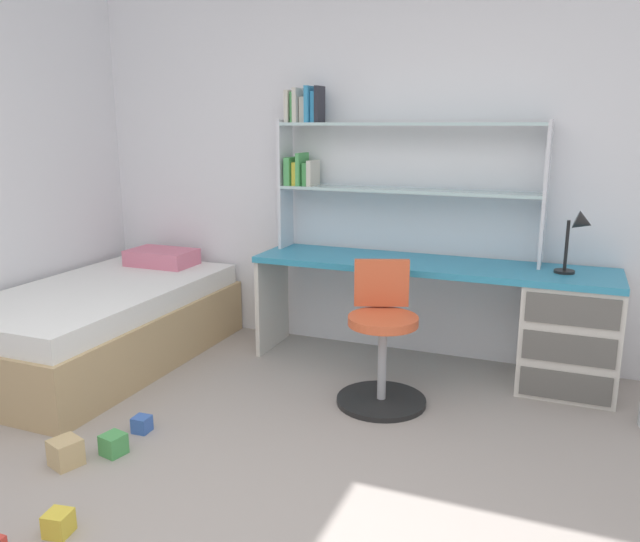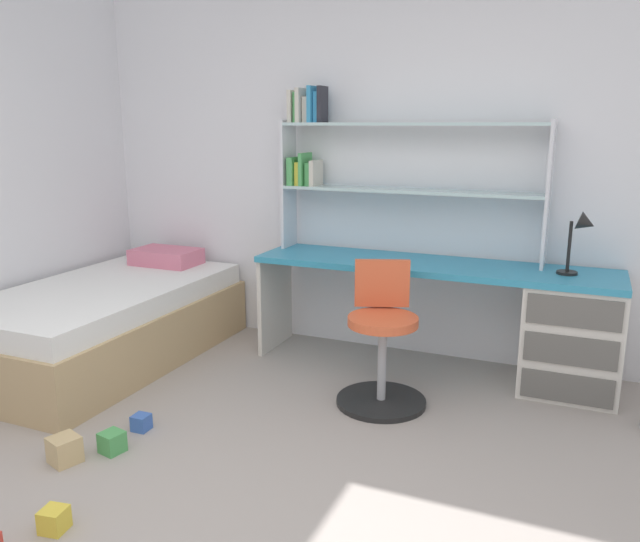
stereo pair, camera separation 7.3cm
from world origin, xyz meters
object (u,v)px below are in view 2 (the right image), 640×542
Objects in this scene: swivel_chair at (382,348)px; toy_block_yellow_0 at (54,520)px; toy_block_natural_2 at (65,450)px; toy_block_green_4 at (112,442)px; bookshelf_hutch at (372,157)px; desk_lamp at (582,233)px; desk at (530,321)px; bed_platform at (106,322)px; toy_block_blue_1 at (141,422)px.

toy_block_yellow_0 is (-0.83, -1.66, -0.28)m from swivel_chair.
toy_block_green_4 is at bearing 49.50° from toy_block_natural_2.
desk_lamp is (1.33, -0.17, -0.40)m from bookshelf_hutch.
desk is 0.97m from swivel_chair.
toy_block_yellow_0 is 0.55m from toy_block_natural_2.
bed_platform is (-1.62, -0.84, -1.11)m from bookshelf_hutch.
toy_block_blue_1 is at bearing -141.51° from desk.
desk_lamp is 0.47× the size of swivel_chair.
desk_lamp is at bearing -7.35° from bookshelf_hutch.
toy_block_blue_1 is at bearing -40.46° from bed_platform.
bookshelf_hutch reaches higher than toy_block_blue_1.
toy_block_yellow_0 is at bearing -129.14° from desk_lamp.
toy_block_natural_2 is at bearing 130.56° from toy_block_yellow_0.
bookshelf_hutch is 13.61× the size of toy_block_natural_2.
toy_block_blue_1 is (0.89, -0.76, -0.22)m from bed_platform.
desk is 2.70m from toy_block_natural_2.
bookshelf_hutch is 18.43× the size of toy_block_yellow_0.
bookshelf_hutch is 2.37m from toy_block_green_4.
toy_block_natural_2 is (-2.19, -1.83, -0.91)m from desk_lamp.
swivel_chair is 6.31× the size of toy_block_natural_2.
swivel_chair is (-1.00, -0.59, -0.65)m from desk_lamp.
desk_lamp is 2.67m from toy_block_blue_1.
swivel_chair is at bearing 45.91° from toy_block_green_4.
bookshelf_hutch is 2.54m from toy_block_natural_2.
toy_block_blue_1 is at bearing 105.62° from toy_block_yellow_0.
bed_platform is at bearing -152.67° from bookshelf_hutch.
desk is at bearing 43.14° from toy_block_green_4.
desk_lamp is 1.32m from swivel_chair.
desk_lamp reaches higher than bed_platform.
bookshelf_hutch is at bearing 78.34° from toy_block_yellow_0.
bookshelf_hutch is at bearing 113.69° from swivel_chair.
desk reaches higher than toy_block_green_4.
bookshelf_hutch reaches higher than toy_block_natural_2.
bookshelf_hutch is at bearing 27.33° from bed_platform.
desk reaches higher than toy_block_natural_2.
toy_block_natural_2 is at bearing -140.02° from desk_lamp.
bed_platform is 22.89× the size of toy_block_blue_1.
bookshelf_hutch is 2.13m from bed_platform.
desk_lamp is (0.25, -0.02, 0.56)m from desk.
swivel_chair is 9.66× the size of toy_block_blue_1.
bed_platform is 14.96× the size of toy_block_natural_2.
bookshelf_hutch reaches higher than toy_block_green_4.
toy_block_blue_1 is (-1.06, -0.84, -0.29)m from swivel_chair.
bed_platform is at bearing 123.21° from toy_block_natural_2.
toy_block_yellow_0 is 0.62m from toy_block_green_4.
swivel_chair is 1.88m from toy_block_yellow_0.
toy_block_blue_1 is (-0.73, -1.60, -1.33)m from bookshelf_hutch.
toy_block_blue_1 is 0.24m from toy_block_green_4.
toy_block_green_4 is (0.02, -0.24, 0.01)m from toy_block_blue_1.
toy_block_green_4 is (0.14, 0.17, -0.01)m from toy_block_natural_2.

